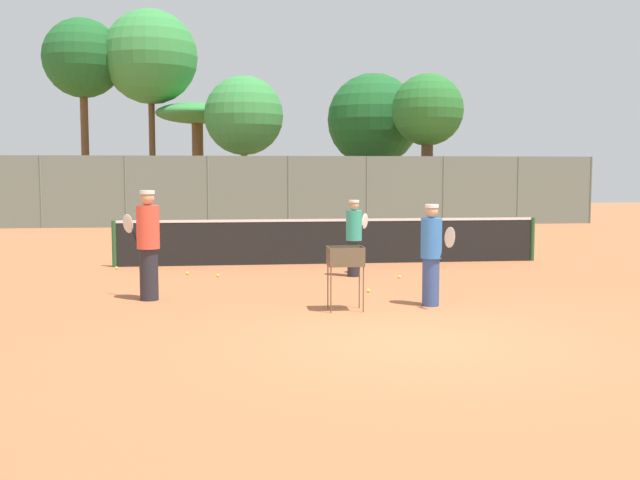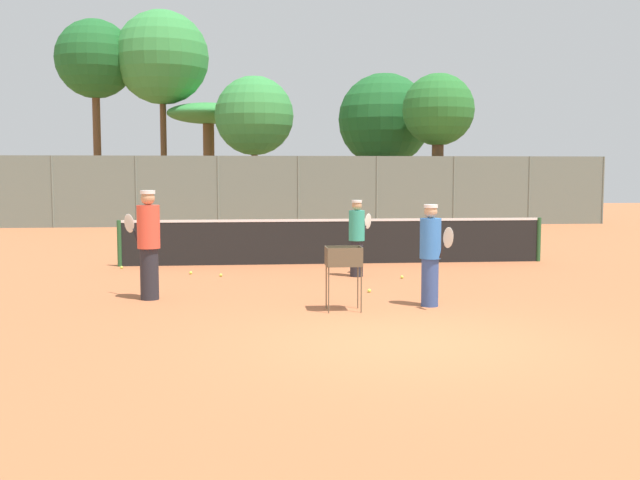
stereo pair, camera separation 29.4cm
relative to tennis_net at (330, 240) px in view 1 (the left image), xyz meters
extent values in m
plane|color=#B7663D|center=(0.00, -8.17, -0.56)|extent=(80.00, 80.00, 0.00)
cylinder|color=#26592D|center=(-5.01, 0.00, -0.02)|extent=(0.10, 0.10, 1.07)
cylinder|color=#26592D|center=(5.01, 0.00, -0.02)|extent=(0.10, 0.10, 1.07)
cube|color=black|center=(0.00, 0.00, -0.05)|extent=(10.03, 0.01, 1.01)
cube|color=white|center=(0.00, 0.00, 0.48)|extent=(10.03, 0.02, 0.06)
cylinder|color=slate|center=(-9.57, 12.40, 0.84)|extent=(0.08, 0.08, 2.80)
cylinder|color=slate|center=(-6.38, 12.40, 0.84)|extent=(0.08, 0.08, 2.80)
cylinder|color=slate|center=(-3.19, 12.40, 0.84)|extent=(0.08, 0.08, 2.80)
cylinder|color=slate|center=(0.00, 12.40, 0.84)|extent=(0.08, 0.08, 2.80)
cylinder|color=slate|center=(3.19, 12.40, 0.84)|extent=(0.08, 0.08, 2.80)
cylinder|color=slate|center=(6.38, 12.40, 0.84)|extent=(0.08, 0.08, 2.80)
cylinder|color=slate|center=(9.57, 12.40, 0.84)|extent=(0.08, 0.08, 2.80)
cylinder|color=slate|center=(12.76, 12.40, 0.84)|extent=(0.08, 0.08, 2.80)
cube|color=slate|center=(0.00, 12.40, 0.84)|extent=(25.52, 0.01, 2.80)
cylinder|color=brown|center=(-1.70, 15.20, 1.22)|extent=(0.27, 0.27, 3.56)
sphere|color=#388E42|center=(-1.70, 15.20, 4.03)|extent=(3.40, 3.40, 3.40)
cylinder|color=brown|center=(-5.82, 17.41, 2.47)|extent=(0.28, 0.28, 6.06)
sphere|color=#388E42|center=(-5.82, 17.41, 6.76)|extent=(4.21, 4.21, 4.21)
cylinder|color=brown|center=(4.45, 17.65, 1.09)|extent=(0.29, 0.29, 3.31)
sphere|color=#1E6028|center=(4.45, 17.65, 4.06)|extent=(4.36, 4.36, 4.36)
cylinder|color=brown|center=(6.14, 14.15, 1.39)|extent=(0.51, 0.51, 3.90)
sphere|color=#28722D|center=(6.14, 14.15, 4.27)|extent=(3.08, 3.08, 3.08)
cylinder|color=brown|center=(-8.79, 17.46, 2.53)|extent=(0.35, 0.35, 6.17)
sphere|color=#1E6028|center=(-8.79, 17.46, 6.67)|extent=(3.52, 3.52, 3.52)
cylinder|color=brown|center=(-3.78, 17.57, 1.63)|extent=(0.52, 0.52, 4.37)
ellipsoid|color=#388E42|center=(-3.78, 17.57, 4.29)|extent=(3.77, 3.77, 0.94)
cylinder|color=#26262D|center=(-3.75, -4.62, -0.12)|extent=(0.31, 0.31, 0.88)
cylinder|color=#E54C38|center=(-3.75, -4.62, 0.69)|extent=(0.39, 0.39, 0.74)
sphere|color=tan|center=(-3.75, -4.62, 1.18)|extent=(0.24, 0.24, 0.24)
cylinder|color=white|center=(-3.75, -4.62, 1.28)|extent=(0.25, 0.25, 0.06)
cylinder|color=black|center=(-4.01, -4.35, 0.51)|extent=(0.12, 0.13, 0.27)
ellipsoid|color=silver|center=(-4.14, -4.21, 0.73)|extent=(0.29, 0.31, 0.43)
cylinder|color=#26262D|center=(0.20, -2.18, -0.18)|extent=(0.27, 0.27, 0.75)
cylinder|color=teal|center=(0.20, -2.18, 0.51)|extent=(0.33, 0.33, 0.63)
sphere|color=tan|center=(0.20, -2.18, 0.93)|extent=(0.20, 0.20, 0.20)
cylinder|color=white|center=(0.20, -2.18, 1.01)|extent=(0.21, 0.21, 0.05)
cylinder|color=black|center=(0.40, -1.91, 0.35)|extent=(0.11, 0.13, 0.27)
ellipsoid|color=silver|center=(0.50, -1.77, 0.57)|extent=(0.26, 0.34, 0.43)
cylinder|color=#334C8C|center=(0.88, -5.73, -0.17)|extent=(0.28, 0.28, 0.78)
cylinder|color=blue|center=(0.88, -5.73, 0.55)|extent=(0.34, 0.34, 0.65)
sphere|color=tan|center=(0.88, -5.73, 0.99)|extent=(0.21, 0.21, 0.21)
cylinder|color=white|center=(0.88, -5.73, 1.08)|extent=(0.22, 0.22, 0.05)
cylinder|color=black|center=(0.98, -6.06, 0.39)|extent=(0.07, 0.15, 0.27)
ellipsoid|color=silver|center=(1.03, -6.23, 0.61)|extent=(0.15, 0.39, 0.43)
cylinder|color=brown|center=(-0.83, -6.16, -0.20)|extent=(0.02, 0.02, 0.72)
cylinder|color=brown|center=(-0.32, -6.16, -0.20)|extent=(0.02, 0.02, 0.72)
cylinder|color=brown|center=(-0.83, -5.80, -0.20)|extent=(0.02, 0.02, 0.72)
cylinder|color=brown|center=(-0.32, -5.80, -0.20)|extent=(0.02, 0.02, 0.72)
cube|color=brown|center=(-0.58, -5.98, 0.16)|extent=(0.55, 0.40, 0.01)
cube|color=brown|center=(-0.58, -6.18, 0.31)|extent=(0.55, 0.01, 0.30)
cube|color=brown|center=(-0.58, -5.78, 0.31)|extent=(0.55, 0.01, 0.30)
cube|color=brown|center=(-0.85, -5.98, 0.31)|extent=(0.01, 0.40, 0.30)
cube|color=brown|center=(-0.30, -5.98, 0.31)|extent=(0.01, 0.40, 0.30)
sphere|color=#D1E54C|center=(-0.62, -5.95, 0.26)|extent=(0.07, 0.07, 0.07)
sphere|color=#D1E54C|center=(-0.40, -5.84, 0.26)|extent=(0.07, 0.07, 0.07)
sphere|color=#D1E54C|center=(-0.65, -5.96, 0.26)|extent=(0.07, 0.07, 0.07)
sphere|color=#D1E54C|center=(-0.69, -5.87, 0.26)|extent=(0.07, 0.07, 0.07)
sphere|color=#D1E54C|center=(-0.44, -5.90, 0.26)|extent=(0.07, 0.07, 0.07)
sphere|color=#D1E54C|center=(-0.53, -5.84, 0.26)|extent=(0.07, 0.07, 0.07)
sphere|color=#D1E54C|center=(-0.46, -6.00, 0.26)|extent=(0.07, 0.07, 0.07)
sphere|color=#D1E54C|center=(-0.41, -5.89, 0.26)|extent=(0.07, 0.07, 0.07)
sphere|color=#D1E54C|center=(-0.38, -5.92, 0.20)|extent=(0.07, 0.07, 0.07)
sphere|color=#D1E54C|center=(-0.78, -6.02, 0.26)|extent=(0.07, 0.07, 0.07)
sphere|color=#D1E54C|center=(-0.44, -6.11, 0.26)|extent=(0.07, 0.07, 0.07)
sphere|color=#D1E54C|center=(-0.72, -5.96, 0.26)|extent=(0.07, 0.07, 0.07)
sphere|color=#D1E54C|center=(-0.50, -5.85, 0.20)|extent=(0.07, 0.07, 0.07)
sphere|color=#D1E54C|center=(-0.73, -6.01, 0.20)|extent=(0.07, 0.07, 0.07)
sphere|color=#D1E54C|center=(0.12, -4.27, -0.53)|extent=(0.07, 0.07, 0.07)
sphere|color=#D1E54C|center=(-3.28, -1.52, -0.53)|extent=(0.07, 0.07, 0.07)
sphere|color=#D1E54C|center=(-4.90, -0.45, -0.53)|extent=(0.07, 0.07, 0.07)
sphere|color=#D1E54C|center=(-2.63, -1.94, -0.53)|extent=(0.07, 0.07, 0.07)
sphere|color=#D1E54C|center=(1.08, -2.59, -0.53)|extent=(0.07, 0.07, 0.07)
cube|color=#3F4C8C|center=(3.40, 16.39, -0.11)|extent=(4.20, 1.70, 0.90)
cube|color=#33383D|center=(3.20, 16.39, 0.69)|extent=(2.20, 1.50, 0.70)
camera|label=1|loc=(-2.39, -17.51, 1.64)|focal=42.00mm
camera|label=2|loc=(-2.10, -17.54, 1.64)|focal=42.00mm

